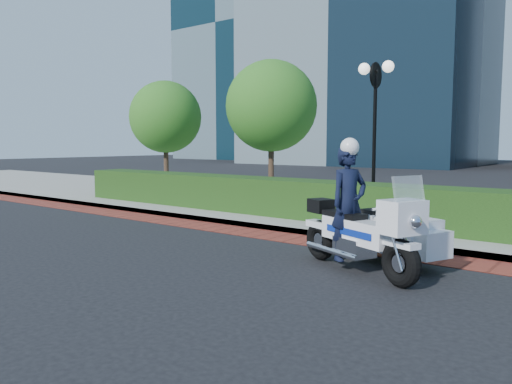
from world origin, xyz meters
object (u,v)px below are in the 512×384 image
Objects in this scene: lamppost at (375,114)px; police_motorcycle at (371,224)px; tree_a at (165,117)px; tree_b at (271,106)px.

lamppost is 1.60× the size of police_motorcycle.
tree_a is at bearing 172.59° from lamppost.
lamppost is at bearing -7.41° from tree_a.
tree_b is (5.50, 0.00, 0.21)m from tree_a.
tree_a is (-10.00, 1.30, 0.26)m from lamppost.
tree_b is at bearing 163.89° from lamppost.
police_motorcycle is (12.30, -6.37, -2.46)m from tree_a.
lamppost is at bearing 137.74° from police_motorcycle.
tree_b reaches higher than lamppost.
tree_b is (-4.50, 1.30, 0.48)m from lamppost.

